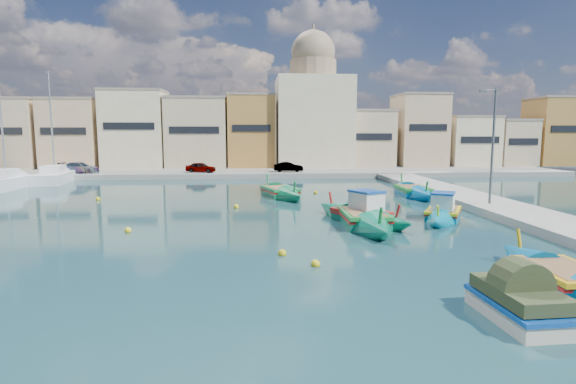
# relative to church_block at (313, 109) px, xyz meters

# --- Properties ---
(ground) EXTENTS (160.00, 160.00, 0.00)m
(ground) POSITION_rel_church_block_xyz_m (-10.00, -40.00, -8.41)
(ground) COLOR #123138
(ground) RESTS_ON ground
(east_quay) EXTENTS (4.00, 70.00, 0.50)m
(east_quay) POSITION_rel_church_block_xyz_m (8.00, -40.00, -8.16)
(east_quay) COLOR gray
(east_quay) RESTS_ON ground
(north_quay) EXTENTS (80.00, 8.00, 0.60)m
(north_quay) POSITION_rel_church_block_xyz_m (-10.00, -8.00, -8.11)
(north_quay) COLOR gray
(north_quay) RESTS_ON ground
(north_townhouses) EXTENTS (83.20, 7.87, 10.19)m
(north_townhouses) POSITION_rel_church_block_xyz_m (-3.32, -0.64, -3.41)
(north_townhouses) COLOR tan
(north_townhouses) RESTS_ON ground
(church_block) EXTENTS (10.00, 10.00, 19.10)m
(church_block) POSITION_rel_church_block_xyz_m (0.00, 0.00, 0.00)
(church_block) COLOR beige
(church_block) RESTS_ON ground
(quay_street_lamp) EXTENTS (1.18, 0.16, 8.00)m
(quay_street_lamp) POSITION_rel_church_block_xyz_m (7.44, -34.00, -4.07)
(quay_street_lamp) COLOR #595B60
(quay_street_lamp) RESTS_ON ground
(parked_cars) EXTENTS (28.02, 2.18, 1.25)m
(parked_cars) POSITION_rel_church_block_xyz_m (-18.38, -9.50, -7.20)
(parked_cars) COLOR #4C1919
(parked_cars) RESTS_ON north_quay
(luzzu_turquoise_cabin) EXTENTS (5.43, 7.86, 2.58)m
(luzzu_turquoise_cabin) POSITION_rel_church_block_xyz_m (3.24, -36.53, -8.10)
(luzzu_turquoise_cabin) COLOR #007D9F
(luzzu_turquoise_cabin) RESTS_ON ground
(luzzu_blue_cabin) EXTENTS (5.54, 8.18, 2.90)m
(luzzu_blue_cabin) POSITION_rel_church_block_xyz_m (-1.92, -37.04, -8.05)
(luzzu_blue_cabin) COLOR #0A704F
(luzzu_blue_cabin) RESTS_ON ground
(luzzu_cyan_mid) EXTENTS (2.48, 9.24, 2.71)m
(luzzu_cyan_mid) POSITION_rel_church_block_xyz_m (5.00, -26.37, -8.12)
(luzzu_cyan_mid) COLOR #0067A5
(luzzu_cyan_mid) RESTS_ON ground
(luzzu_green) EXTENTS (4.71, 8.94, 2.73)m
(luzzu_green) POSITION_rel_church_block_xyz_m (-6.06, -26.16, -8.11)
(luzzu_green) COLOR #0A7142
(luzzu_green) RESTS_ON ground
(luzzu_blue_south) EXTENTS (2.42, 9.93, 2.86)m
(luzzu_blue_south) POSITION_rel_church_block_xyz_m (-2.03, -37.99, -8.11)
(luzzu_blue_south) COLOR #0B7552
(luzzu_blue_south) RESTS_ON ground
(luzzu_cyan_south) EXTENTS (2.19, 7.87, 2.43)m
(luzzu_cyan_south) POSITION_rel_church_block_xyz_m (2.18, -48.70, -8.15)
(luzzu_cyan_south) COLOR #0064A1
(luzzu_cyan_south) RESTS_ON ground
(tender_near) EXTENTS (1.77, 3.10, 1.50)m
(tender_near) POSITION_rel_church_block_xyz_m (-0.87, -51.12, -7.95)
(tender_near) COLOR beige
(tender_near) RESTS_ON ground
(yacht_north) EXTENTS (3.70, 9.46, 12.30)m
(yacht_north) POSITION_rel_church_block_xyz_m (-29.12, -12.60, -7.92)
(yacht_north) COLOR white
(yacht_north) RESTS_ON ground
(yacht_midnorth) EXTENTS (2.93, 8.94, 12.58)m
(yacht_midnorth) POSITION_rel_church_block_xyz_m (-31.16, -17.64, -7.91)
(yacht_midnorth) COLOR white
(yacht_midnorth) RESTS_ON ground
(mooring_buoys) EXTENTS (24.77, 21.48, 0.36)m
(mooring_buoys) POSITION_rel_church_block_xyz_m (-8.00, -35.40, -8.33)
(mooring_buoys) COLOR yellow
(mooring_buoys) RESTS_ON ground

